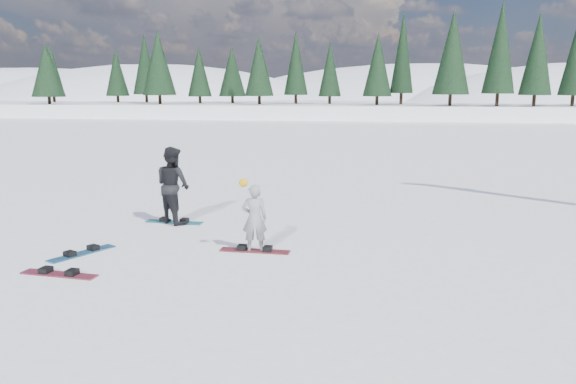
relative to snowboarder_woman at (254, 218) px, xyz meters
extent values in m
plane|color=white|center=(-2.53, 0.32, -0.74)|extent=(420.00, 420.00, 0.00)
cube|color=white|center=(-2.53, 55.32, -1.74)|extent=(90.00, 14.00, 5.00)
ellipsoid|color=white|center=(-72.53, 170.32, -14.36)|extent=(143.00, 110.00, 49.50)
ellipsoid|color=white|center=(17.47, 200.32, -15.37)|extent=(182.00, 140.00, 53.20)
ellipsoid|color=white|center=(-142.53, 210.32, -15.04)|extent=(169.00, 130.00, 52.00)
cone|color=black|center=(-40.53, 55.32, 4.51)|extent=(3.20, 3.20, 7.50)
cone|color=black|center=(-36.30, 55.32, 4.51)|extent=(3.20, 3.20, 7.50)
cone|color=black|center=(-32.08, 55.32, 4.51)|extent=(3.20, 3.20, 7.50)
cone|color=black|center=(-27.86, 55.32, 4.51)|extent=(3.20, 3.20, 7.50)
cone|color=black|center=(-23.64, 55.32, 4.51)|extent=(3.20, 3.20, 7.50)
cone|color=black|center=(-19.41, 55.32, 4.51)|extent=(3.20, 3.20, 7.50)
cone|color=black|center=(-15.19, 55.32, 4.51)|extent=(3.20, 3.20, 7.50)
cone|color=black|center=(-10.97, 55.32, 4.51)|extent=(3.20, 3.20, 7.50)
cone|color=black|center=(-6.75, 55.32, 4.51)|extent=(3.20, 3.20, 7.50)
cone|color=black|center=(-2.53, 55.32, 4.51)|extent=(3.20, 3.20, 7.50)
cone|color=black|center=(1.70, 55.32, 4.51)|extent=(3.20, 3.20, 7.50)
cone|color=black|center=(5.92, 55.32, 4.51)|extent=(3.20, 3.20, 7.50)
cone|color=black|center=(10.14, 55.32, 4.51)|extent=(3.20, 3.20, 7.50)
cone|color=black|center=(14.36, 55.32, 4.51)|extent=(3.20, 3.20, 7.50)
cone|color=black|center=(18.59, 55.32, 4.51)|extent=(3.20, 3.20, 7.50)
cone|color=black|center=(22.81, 55.32, 4.51)|extent=(3.20, 3.20, 7.50)
imported|color=gray|center=(0.00, 0.00, -0.02)|extent=(0.60, 0.46, 1.46)
sphere|color=#E49F0C|center=(-0.20, -0.12, 0.76)|extent=(0.18, 0.18, 0.18)
imported|color=black|center=(-2.61, 2.21, 0.24)|extent=(1.21, 1.15, 1.98)
cube|color=maroon|center=(0.00, 0.00, -0.73)|extent=(1.51, 0.31, 0.03)
cube|color=teal|center=(-2.61, 2.21, -0.73)|extent=(1.51, 0.36, 0.03)
cube|color=#195D8D|center=(-3.54, -0.75, -0.73)|extent=(0.92, 1.47, 0.03)
cube|color=maroon|center=(-3.27, -2.06, -0.73)|extent=(1.52, 0.42, 0.03)
camera|label=1|loc=(2.50, -11.25, 2.69)|focal=35.00mm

